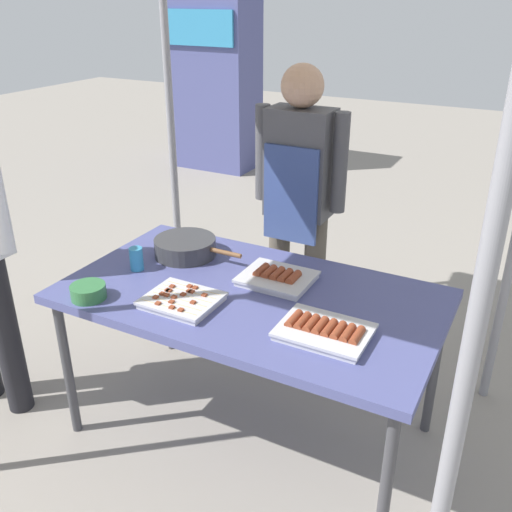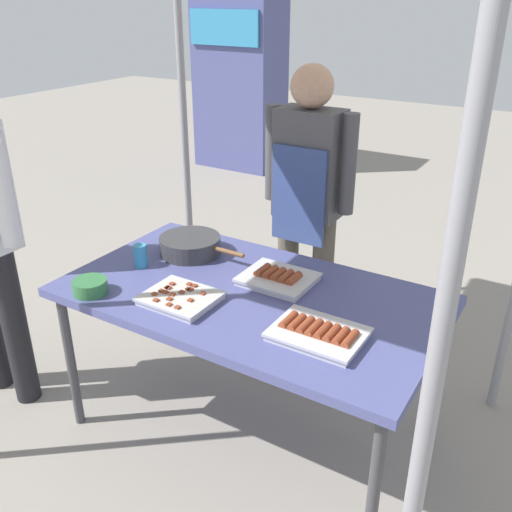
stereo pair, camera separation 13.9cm
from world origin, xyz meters
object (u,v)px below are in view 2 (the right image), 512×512
cooking_wok (190,245)px  condiment_bowl (90,287)px  drink_cup_near_edge (140,256)px  tray_meat_skewers (180,298)px  stall_table (250,303)px  tray_grilled_sausages (278,278)px  neighbor_stall_left (240,81)px  tray_pork_links (318,333)px  vendor_woman (308,191)px

cooking_wok → condiment_bowl: size_ratio=3.12×
drink_cup_near_edge → tray_meat_skewers: bearing=-24.9°
stall_table → cooking_wok: bearing=158.1°
drink_cup_near_edge → condiment_bowl: bearing=-91.5°
tray_grilled_sausages → cooking_wok: 0.52m
tray_grilled_sausages → drink_cup_near_edge: drink_cup_near_edge is taller
cooking_wok → neighbor_stall_left: size_ratio=0.23×
tray_pork_links → vendor_woman: (-0.54, 0.97, 0.17)m
tray_pork_links → cooking_wok: size_ratio=0.74×
tray_meat_skewers → stall_table: bearing=47.5°
vendor_woman → neighbor_stall_left: bearing=-51.6°
tray_meat_skewers → cooking_wok: bearing=122.2°
tray_pork_links → cooking_wok: cooking_wok is taller
tray_meat_skewers → vendor_woman: size_ratio=0.19×
tray_grilled_sausages → condiment_bowl: size_ratio=2.12×
tray_meat_skewers → drink_cup_near_edge: bearing=155.1°
tray_meat_skewers → neighbor_stall_left: bearing=119.9°
drink_cup_near_edge → neighbor_stall_left: neighbor_stall_left is taller
condiment_bowl → drink_cup_near_edge: size_ratio=1.36×
condiment_bowl → drink_cup_near_edge: bearing=88.5°
condiment_bowl → tray_meat_skewers: bearing=20.6°
tray_pork_links → condiment_bowl: bearing=-168.9°
tray_pork_links → drink_cup_near_edge: (-0.97, 0.12, 0.03)m
vendor_woman → tray_meat_skewers: bearing=86.6°
stall_table → tray_grilled_sausages: size_ratio=5.15×
stall_table → neighbor_stall_left: bearing=123.5°
tray_grilled_sausages → condiment_bowl: condiment_bowl is taller
tray_grilled_sausages → tray_meat_skewers: 0.44m
stall_table → drink_cup_near_edge: 0.58m
tray_grilled_sausages → vendor_woman: vendor_woman is taller
tray_pork_links → neighbor_stall_left: neighbor_stall_left is taller
tray_grilled_sausages → tray_pork_links: (0.34, -0.31, 0.00)m
tray_pork_links → cooking_wok: 0.93m
tray_pork_links → vendor_woman: bearing=119.1°
tray_pork_links → neighbor_stall_left: 4.94m
tray_pork_links → drink_cup_near_edge: 0.97m
tray_meat_skewers → neighbor_stall_left: (-2.32, 4.03, 0.21)m
tray_grilled_sausages → neighbor_stall_left: size_ratio=0.16×
stall_table → tray_grilled_sausages: tray_grilled_sausages is taller
drink_cup_near_edge → neighbor_stall_left: bearing=116.8°
tray_grilled_sausages → tray_meat_skewers: bearing=-126.0°
condiment_bowl → vendor_woman: (0.43, 1.17, 0.16)m
stall_table → vendor_woman: 0.85m
tray_meat_skewers → tray_pork_links: 0.61m
stall_table → drink_cup_near_edge: drink_cup_near_edge is taller
cooking_wok → condiment_bowl: bearing=-102.3°
tray_pork_links → neighbor_stall_left: bearing=126.3°
drink_cup_near_edge → tray_pork_links: bearing=-6.9°
vendor_woman → stall_table: bearing=99.9°
tray_pork_links → condiment_bowl: 0.99m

